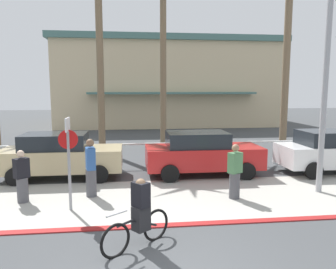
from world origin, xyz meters
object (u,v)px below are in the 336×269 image
Objects in this scene: pedestrian_0 at (235,174)px; pedestrian_1 at (22,179)px; stop_sign_bike_lane at (69,151)px; car_red_2 at (202,153)px; palm_tree_2 at (162,21)px; streetlight_curb at (331,57)px; pedestrian_2 at (91,170)px; cyclist_black_0 at (139,215)px; car_tan_1 at (61,155)px; palm_tree_3 at (288,25)px; car_white_3 at (334,151)px; palm_tree_1 at (99,12)px.

pedestrian_0 reaches higher than pedestrian_1.
pedestrian_1 is (-1.50, 0.84, -0.96)m from stop_sign_bike_lane.
palm_tree_2 is at bearing 96.67° from car_red_2.
stop_sign_bike_lane is at bearing -176.13° from streetlight_curb.
pedestrian_0 is at bearing -83.09° from palm_tree_2.
pedestrian_0 is at bearing -9.14° from pedestrian_2.
car_tan_1 is at bearing 115.00° from cyclist_black_0.
car_tan_1 is 6.47m from pedestrian_0.
cyclist_black_0 is at bearing -129.06° from palm_tree_3.
cyclist_black_0 is at bearing -52.16° from stop_sign_bike_lane.
streetlight_curb is 9.86m from pedestrian_1.
stop_sign_bike_lane reaches higher than pedestrian_0.
streetlight_curb is 4.13× the size of pedestrian_2.
pedestrian_1 is (-3.31, 3.16, 0.02)m from cyclist_black_0.
pedestrian_0 is 1.07× the size of pedestrian_1.
palm_tree_2 is 14.22m from cyclist_black_0.
palm_tree_3 is 10.07m from pedestrian_0.
car_white_3 is at bearing 28.31° from pedestrian_0.
pedestrian_1 is at bearing -118.45° from palm_tree_2.
cyclist_black_0 is (-7.90, -5.42, -0.18)m from car_white_3.
palm_tree_2 is 11.29m from car_white_3.
car_white_3 is at bearing 11.94° from pedestrian_2.
pedestrian_1 is (-9.19, 0.31, -3.56)m from streetlight_curb.
palm_tree_2 is at bearing 27.17° from palm_tree_1.
stop_sign_bike_lane is 0.34× the size of streetlight_curb.
car_red_2 is at bearing 28.79° from pedestrian_2.
pedestrian_2 is at bearing -60.29° from car_tan_1.
palm_tree_2 is 1.06× the size of palm_tree_3.
palm_tree_1 is 5.72× the size of pedestrian_0.
streetlight_curb is at bearing 1.51° from pedestrian_0.
palm_tree_1 is 1.05× the size of palm_tree_3.
streetlight_curb is 5.00× the size of cyclist_black_0.
car_tan_1 is (-8.61, 3.00, -3.41)m from streetlight_curb.
car_red_2 is (-5.17, -3.92, -5.59)m from palm_tree_3.
car_white_3 is 2.42× the size of pedestrian_2.
palm_tree_1 is 2.19× the size of car_red_2.
stop_sign_bike_lane is 1.64× the size of pedestrian_1.
palm_tree_1 is at bearing 98.28° from cyclist_black_0.
car_red_2 is 2.93× the size of cyclist_black_0.
cyclist_black_0 is (-1.78, -12.55, -6.44)m from palm_tree_2.
stop_sign_bike_lane is 10.11m from palm_tree_1.
pedestrian_0 is at bearing -28.39° from car_tan_1.
car_tan_1 is at bearing -160.48° from palm_tree_3.
car_white_3 is (9.48, -5.40, -6.26)m from palm_tree_1.
car_red_2 is (5.31, -0.21, 0.00)m from car_tan_1.
palm_tree_3 is 13.59m from cyclist_black_0.
pedestrian_1 is at bearing 150.91° from stop_sign_bike_lane.
pedestrian_0 is (0.38, -2.87, -0.09)m from car_red_2.
stop_sign_bike_lane is at bearing -110.98° from pedestrian_2.
palm_tree_2 is 5.33× the size of pedestrian_2.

